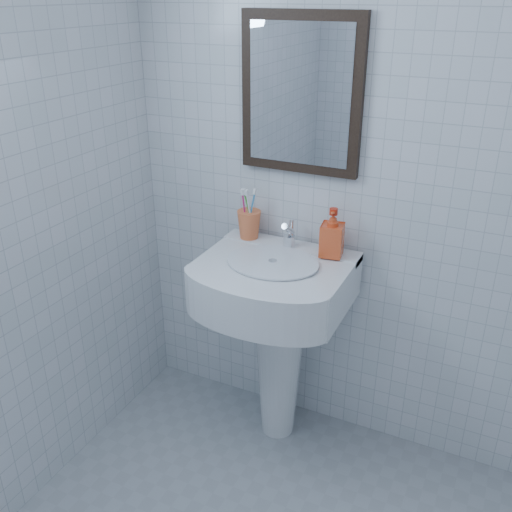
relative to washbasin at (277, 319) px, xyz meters
The scene contains 6 objects.
wall_back 0.74m from the washbasin, 31.92° to the left, with size 2.20×0.02×2.50m, color silver.
washbasin is the anchor object (origin of this frame).
faucet 0.37m from the washbasin, 90.00° to the left, with size 0.05×0.11×0.13m.
toothbrush_cup 0.43m from the washbasin, 147.00° to the left, with size 0.10×0.10×0.12m, color orange, non-canonical shape.
soap_dispenser 0.46m from the washbasin, 30.32° to the left, with size 0.09×0.09×0.20m, color red.
wall_mirror 0.94m from the washbasin, 90.00° to the left, with size 0.50×0.04×0.62m.
Camera 1 is at (0.49, -0.96, 1.93)m, focal length 40.00 mm.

